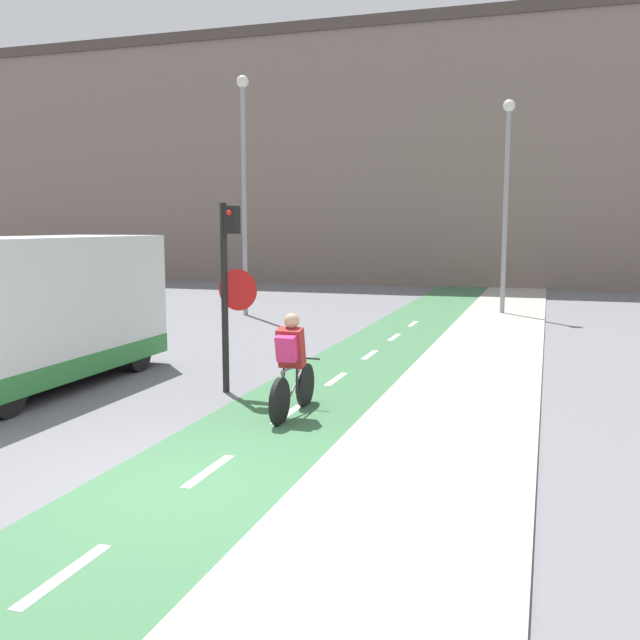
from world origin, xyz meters
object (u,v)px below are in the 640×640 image
(traffic_light_pole, at_px, (229,276))
(cyclist_near, at_px, (292,368))
(street_lamp_sidewalk, at_px, (506,184))
(street_lamp_far, at_px, (244,172))
(van, at_px, (33,315))

(traffic_light_pole, height_order, cyclist_near, traffic_light_pole)
(cyclist_near, bearing_deg, traffic_light_pole, 143.35)
(street_lamp_sidewalk, bearing_deg, cyclist_near, -99.26)
(street_lamp_far, bearing_deg, van, -86.57)
(cyclist_near, xyz_separation_m, van, (-4.74, 0.40, 0.54))
(traffic_light_pole, distance_m, street_lamp_sidewalk, 12.69)
(cyclist_near, relative_size, van, 0.33)
(street_lamp_far, relative_size, street_lamp_sidewalk, 1.10)
(traffic_light_pole, relative_size, street_lamp_sidewalk, 0.48)
(street_lamp_far, distance_m, cyclist_near, 12.36)
(cyclist_near, bearing_deg, van, 175.23)
(street_lamp_far, relative_size, van, 1.34)
(street_lamp_sidewalk, height_order, cyclist_near, street_lamp_sidewalk)
(street_lamp_far, xyz_separation_m, cyclist_near, (5.35, -10.55, -3.60))
(street_lamp_far, relative_size, cyclist_near, 4.07)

